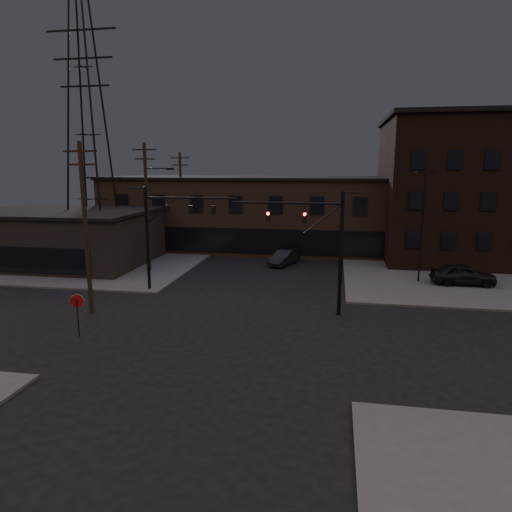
{
  "coord_description": "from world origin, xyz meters",
  "views": [
    {
      "loc": [
        6.11,
        -24.35,
        9.52
      ],
      "look_at": [
        0.85,
        5.55,
        3.5
      ],
      "focal_mm": 32.0,
      "sensor_mm": 36.0,
      "label": 1
    }
  ],
  "objects_px": {
    "parked_car_lot_a": "(463,274)",
    "car_crossing": "(284,258)",
    "traffic_signal_far": "(163,227)",
    "parked_car_lot_b": "(424,259)",
    "stop_sign": "(77,305)",
    "traffic_signal_near": "(323,239)"
  },
  "relations": [
    {
      "from": "traffic_signal_far",
      "to": "parked_car_lot_a",
      "type": "bearing_deg",
      "value": 13.37
    },
    {
      "from": "traffic_signal_far",
      "to": "stop_sign",
      "type": "distance_m",
      "value": 10.55
    },
    {
      "from": "parked_car_lot_b",
      "to": "car_crossing",
      "type": "relative_size",
      "value": 1.12
    },
    {
      "from": "parked_car_lot_a",
      "to": "parked_car_lot_b",
      "type": "height_order",
      "value": "parked_car_lot_a"
    },
    {
      "from": "traffic_signal_far",
      "to": "parked_car_lot_b",
      "type": "distance_m",
      "value": 24.87
    },
    {
      "from": "traffic_signal_far",
      "to": "parked_car_lot_a",
      "type": "distance_m",
      "value": 24.0
    },
    {
      "from": "parked_car_lot_b",
      "to": "traffic_signal_far",
      "type": "bearing_deg",
      "value": 113.01
    },
    {
      "from": "car_crossing",
      "to": "parked_car_lot_a",
      "type": "bearing_deg",
      "value": -1.61
    },
    {
      "from": "parked_car_lot_a",
      "to": "car_crossing",
      "type": "relative_size",
      "value": 1.12
    },
    {
      "from": "parked_car_lot_b",
      "to": "car_crossing",
      "type": "xyz_separation_m",
      "value": [
        -13.27,
        -1.15,
        -0.14
      ]
    },
    {
      "from": "traffic_signal_near",
      "to": "traffic_signal_far",
      "type": "xyz_separation_m",
      "value": [
        -12.07,
        3.5,
        0.08
      ]
    },
    {
      "from": "parked_car_lot_a",
      "to": "parked_car_lot_b",
      "type": "distance_m",
      "value": 6.97
    },
    {
      "from": "traffic_signal_near",
      "to": "traffic_signal_far",
      "type": "height_order",
      "value": "same"
    },
    {
      "from": "traffic_signal_far",
      "to": "car_crossing",
      "type": "xyz_separation_m",
      "value": [
        7.98,
        11.06,
        -4.29
      ]
    },
    {
      "from": "traffic_signal_far",
      "to": "parked_car_lot_b",
      "type": "bearing_deg",
      "value": 29.88
    },
    {
      "from": "stop_sign",
      "to": "parked_car_lot_b",
      "type": "xyz_separation_m",
      "value": [
        22.54,
        22.2,
        -0.98
      ]
    },
    {
      "from": "traffic_signal_far",
      "to": "parked_car_lot_a",
      "type": "height_order",
      "value": "traffic_signal_far"
    },
    {
      "from": "stop_sign",
      "to": "car_crossing",
      "type": "xyz_separation_m",
      "value": [
        9.27,
        21.05,
        -1.12
      ]
    },
    {
      "from": "traffic_signal_near",
      "to": "parked_car_lot_b",
      "type": "height_order",
      "value": "traffic_signal_near"
    },
    {
      "from": "parked_car_lot_b",
      "to": "traffic_signal_near",
      "type": "bearing_deg",
      "value": 142.83
    },
    {
      "from": "traffic_signal_near",
      "to": "parked_car_lot_b",
      "type": "xyz_separation_m",
      "value": [
        9.18,
        15.71,
        -4.07
      ]
    },
    {
      "from": "traffic_signal_near",
      "to": "car_crossing",
      "type": "relative_size",
      "value": 1.82
    }
  ]
}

